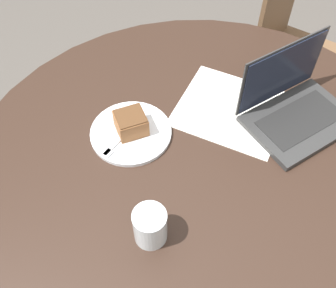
# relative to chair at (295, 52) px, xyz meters

# --- Properties ---
(ground_plane) EXTENTS (12.00, 12.00, 0.00)m
(ground_plane) POSITION_rel_chair_xyz_m (-0.04, -0.96, -0.47)
(ground_plane) COLOR #4C4742
(dining_table) EXTENTS (1.36, 1.36, 0.75)m
(dining_table) POSITION_rel_chair_xyz_m (-0.04, -0.96, 0.16)
(dining_table) COLOR black
(dining_table) RESTS_ON ground_plane
(chair) EXTENTS (0.47, 0.47, 0.92)m
(chair) POSITION_rel_chair_xyz_m (0.00, 0.00, 0.00)
(chair) COLOR brown
(chair) RESTS_ON ground_plane
(paper_document) EXTENTS (0.32, 0.29, 0.00)m
(paper_document) POSITION_rel_chair_xyz_m (-0.07, -0.72, 0.28)
(paper_document) COLOR white
(paper_document) RESTS_ON dining_table
(plate) EXTENTS (0.23, 0.23, 0.01)m
(plate) POSITION_rel_chair_xyz_m (-0.29, -0.93, 0.29)
(plate) COLOR silver
(plate) RESTS_ON dining_table
(cake_slice) EXTENTS (0.11, 0.11, 0.06)m
(cake_slice) POSITION_rel_chair_xyz_m (-0.29, -0.93, 0.32)
(cake_slice) COLOR brown
(cake_slice) RESTS_ON plate
(fork) EXTENTS (0.04, 0.17, 0.00)m
(fork) POSITION_rel_chair_xyz_m (-0.30, -0.98, 0.29)
(fork) COLOR silver
(fork) RESTS_ON plate
(water_glass) EXTENTS (0.08, 0.08, 0.10)m
(water_glass) POSITION_rel_chair_xyz_m (-0.09, -1.18, 0.33)
(water_glass) COLOR silver
(water_glass) RESTS_ON dining_table
(laptop) EXTENTS (0.34, 0.37, 0.21)m
(laptop) POSITION_rel_chair_xyz_m (0.10, -0.66, 0.32)
(laptop) COLOR #2D2D2D
(laptop) RESTS_ON dining_table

